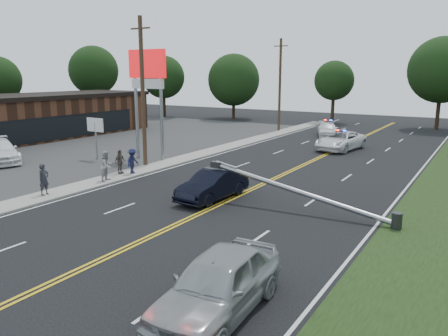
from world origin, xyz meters
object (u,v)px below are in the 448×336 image
Objects in this scene: pylon_sign at (148,78)px; bystander_a at (44,179)px; emergency_a at (340,141)px; bystander_d at (120,162)px; utility_pole_far at (280,85)px; bystander_b at (107,166)px; bystander_c at (133,161)px; small_sign at (95,128)px; emergency_b at (328,129)px; waiting_sedan at (218,284)px; crashed_sedan at (213,185)px; utility_pole_mid at (143,92)px; fallen_streetlight at (308,194)px.

bystander_a is at bearing -79.20° from pylon_sign.
emergency_a is 18.97m from bystander_d.
bystander_b is (1.16, -26.63, -4.08)m from utility_pole_far.
bystander_a is 1.04× the size of bystander_c.
pylon_sign reaches higher than small_sign.
bystander_b is at bearing -10.12° from bystander_a.
emergency_a is at bearing 47.59° from pylon_sign.
bystander_a reaches higher than emergency_b.
bystander_a is (2.02, -10.59, -5.05)m from pylon_sign.
emergency_a is (-5.03, 27.17, -0.08)m from waiting_sedan.
bystander_b reaches higher than bystander_c.
small_sign is 0.62× the size of waiting_sedan.
waiting_sedan is at bearing -112.99° from bystander_a.
bystander_c is at bearing -123.11° from emergency_b.
emergency_b is 2.66× the size of bystander_b.
utility_pole_far is 27.92m from crashed_sedan.
pylon_sign is 12.67m from crashed_sedan.
bystander_c is (-7.22, 1.81, 0.17)m from crashed_sedan.
emergency_b is at bearing 74.65° from utility_pole_mid.
emergency_b is at bearing 124.04° from emergency_a.
bystander_c is at bearing 172.88° from fallen_streetlight.
crashed_sedan is 7.98m from bystander_d.
bystander_a is 0.93× the size of bystander_b.
fallen_streetlight is 12.92m from bystander_d.
bystander_c is at bearing -60.10° from bystander_d.
crashed_sedan is (8.37, -26.28, -4.34)m from utility_pole_far.
crashed_sedan is at bearing 120.30° from waiting_sedan.
bystander_d is (-0.65, 1.69, -0.12)m from bystander_b.
bystander_c is (-12.23, 1.53, -0.00)m from fallen_streetlight.
pylon_sign is 0.85× the size of fallen_streetlight.
pylon_sign is at bearing 132.16° from waiting_sedan.
small_sign is 1.88× the size of bystander_a.
bystander_d is at bearing 8.35° from bystander_b.
fallen_streetlight is 12.32m from bystander_c.
fallen_streetlight is at bearing -73.87° from bystander_a.
fallen_streetlight reaches higher than bystander_d.
small_sign is 13.94m from crashed_sedan.
bystander_a is at bearing 161.12° from bystander_b.
utility_pole_mid is at bearing 0.99° from bystander_a.
bystander_c is (-8.31, -16.26, 0.14)m from emergency_a.
pylon_sign is 2.55m from utility_pole_mid.
small_sign is 0.56× the size of emergency_a.
utility_pole_far is 6.28× the size of bystander_c.
crashed_sedan is (-5.01, -0.28, -0.17)m from fallen_streetlight.
small_sign is 1.75× the size of bystander_b.
utility_pole_mid reaches higher than emergency_b.
waiting_sedan is 3.16× the size of bystander_c.
utility_pole_far is at bearing 117.24° from fallen_streetlight.
waiting_sedan is (15.79, -15.38, -5.14)m from pylon_sign.
emergency_b is 24.80m from bystander_d.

